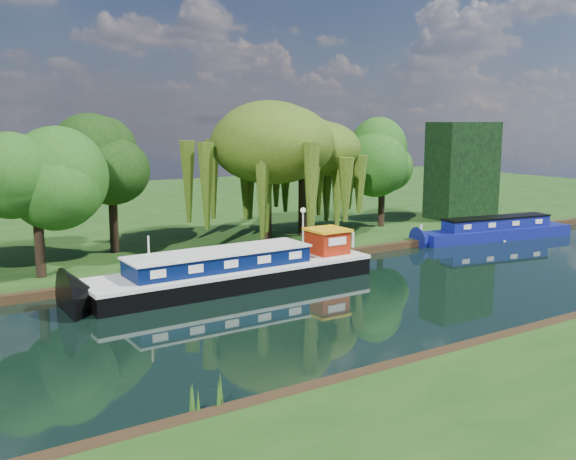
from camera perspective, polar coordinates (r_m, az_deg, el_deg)
ground at (r=33.83m, az=10.58°, el=-5.19°), size 120.00×120.00×0.00m
far_bank at (r=62.57m, az=-11.10°, el=1.87°), size 120.00×52.00×0.45m
dutch_barge at (r=33.80m, az=-4.57°, el=-3.64°), size 15.65×3.72×3.29m
narrowboat at (r=49.30m, az=18.02°, el=-0.04°), size 12.53×4.07×1.80m
red_dinghy at (r=34.73m, az=-5.82°, el=-4.68°), size 2.88×2.06×0.59m
white_cruiser at (r=48.84m, az=17.59°, el=-0.87°), size 3.12×2.92×1.33m
willow_left at (r=43.54m, az=-1.96°, el=7.57°), size 7.49×7.49×8.97m
willow_right at (r=45.21m, az=1.38°, el=6.41°), size 6.23×6.23×7.58m
tree_far_left at (r=35.55m, az=-21.56°, el=4.26°), size 4.70×4.70×7.58m
tree_far_mid at (r=40.94m, az=-15.45°, el=5.51°), size 4.77×4.77×7.81m
tree_far_right at (r=50.08m, az=8.40°, el=5.97°), size 4.39×4.39×7.19m
conifer_hedge at (r=56.24m, az=15.24°, el=5.17°), size 6.00×3.00×8.00m
lamppost at (r=41.73m, az=1.35°, el=1.20°), size 0.36×0.36×2.56m
mooring_posts at (r=39.71m, az=1.82°, el=-1.39°), size 19.16×0.16×1.00m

